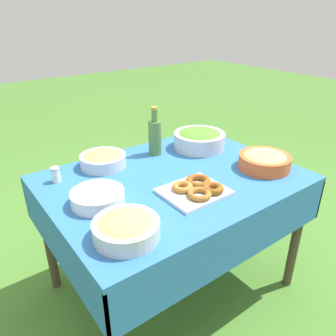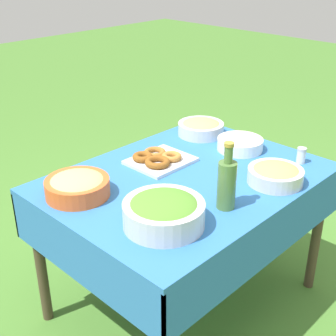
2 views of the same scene
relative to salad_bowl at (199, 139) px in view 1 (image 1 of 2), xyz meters
name	(u,v)px [view 1 (image 1 of 2)]	position (x,y,z in m)	size (l,w,h in m)	color
ground_plane	(172,284)	(0.36, 0.21, -0.79)	(14.00, 14.00, 0.00)	#477A2D
picnic_table	(173,193)	(0.36, 0.21, -0.16)	(1.24, 0.93, 0.73)	#2D6BB2
salad_bowl	(199,139)	(0.00, 0.00, 0.00)	(0.31, 0.31, 0.12)	silver
pasta_bowl	(265,160)	(-0.09, 0.42, -0.01)	(0.27, 0.27, 0.09)	#E05B28
donut_platter	(196,189)	(0.37, 0.41, -0.04)	(0.29, 0.24, 0.05)	silver
plate_stack	(98,197)	(0.78, 0.22, -0.03)	(0.23, 0.23, 0.06)	white
olive_oil_bottle	(155,136)	(0.27, -0.08, 0.05)	(0.08, 0.08, 0.28)	#4C7238
bread_bowl	(126,227)	(0.79, 0.50, -0.02)	(0.25, 0.25, 0.09)	silver
fruit_bowl	(103,159)	(0.59, -0.11, -0.02)	(0.24, 0.24, 0.08)	silver
salt_shaker	(56,175)	(0.85, -0.09, -0.02)	(0.04, 0.04, 0.08)	white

